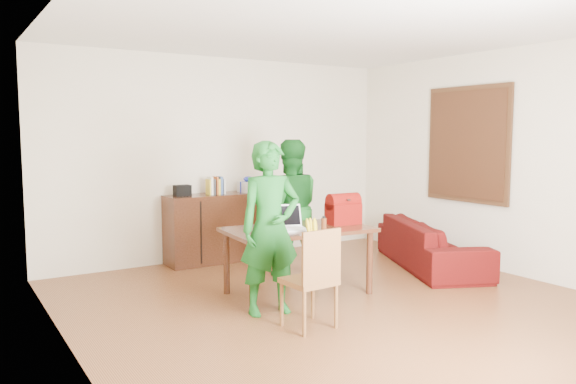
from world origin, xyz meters
TOP-DOWN VIEW (x-y plane):
  - room at (0.01, 0.13)m, footprint 5.20×5.70m
  - table at (-0.14, 0.68)m, footprint 1.57×0.97m
  - chair at (-0.62, -0.25)m, footprint 0.42×0.41m
  - person_near at (-0.71, 0.29)m, footprint 0.64×0.46m
  - person_far at (0.19, 1.38)m, footprint 0.96×0.86m
  - laptop at (-0.30, 0.61)m, footprint 0.41×0.34m
  - bananas at (-0.24, 0.29)m, footprint 0.19×0.15m
  - bottle at (-0.05, 0.35)m, footprint 0.07×0.07m
  - red_bag at (0.42, 0.64)m, footprint 0.37×0.24m
  - sofa at (1.95, 0.80)m, footprint 1.56×2.17m

SIDE VIEW (x-z plane):
  - chair at x=-0.62m, z-range -0.18..0.70m
  - sofa at x=1.95m, z-range 0.00..0.59m
  - table at x=-0.14m, z-range 0.27..0.97m
  - bananas at x=-0.24m, z-range 0.71..0.77m
  - laptop at x=-0.30m, z-range 0.63..0.88m
  - bottle at x=-0.05m, z-range 0.71..0.86m
  - person_far at x=0.19m, z-range 0.00..1.62m
  - person_near at x=-0.71m, z-range 0.00..1.62m
  - red_bag at x=0.42m, z-range 0.71..0.97m
  - room at x=0.01m, z-range -0.14..2.76m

